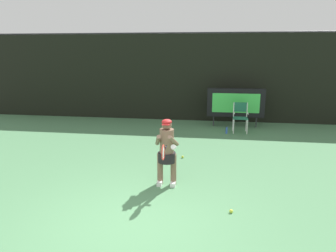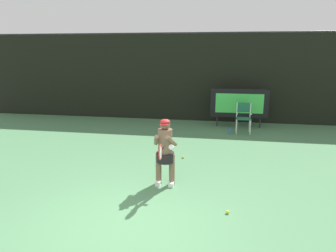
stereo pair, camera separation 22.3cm
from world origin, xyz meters
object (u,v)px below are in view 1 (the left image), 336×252
object	(u,v)px
scoreboard	(236,103)
umpire_chair	(240,116)
tennis_ball_spare	(231,211)
tennis_racket	(163,152)
water_bottle	(227,130)
tennis_ball_loose	(183,157)
tennis_player	(167,149)

from	to	relation	value
scoreboard	umpire_chair	distance (m)	0.92
umpire_chair	tennis_ball_spare	size ratio (longest dim) A/B	15.88
tennis_racket	water_bottle	bearing A→B (deg)	72.09
tennis_racket	tennis_ball_spare	bearing A→B (deg)	-20.91
umpire_chair	tennis_ball_spare	bearing A→B (deg)	-95.79
tennis_ball_spare	tennis_ball_loose	bearing A→B (deg)	112.41
water_bottle	tennis_player	bearing A→B (deg)	-107.84
scoreboard	tennis_player	xyz separation A→B (m)	(-1.85, -5.79, -0.13)
tennis_ball_loose	tennis_racket	bearing A→B (deg)	-93.60
tennis_ball_loose	water_bottle	bearing A→B (deg)	65.27
scoreboard	tennis_ball_spare	xyz separation A→B (m)	(-0.48, -6.88, -0.91)
umpire_chair	water_bottle	distance (m)	0.76
water_bottle	tennis_ball_loose	distance (m)	3.14
water_bottle	tennis_ball_spare	xyz separation A→B (m)	(-0.13, -5.73, -0.09)
tennis_player	tennis_racket	xyz separation A→B (m)	(0.03, -0.64, 0.15)
scoreboard	water_bottle	bearing A→B (deg)	-107.15
umpire_chair	tennis_ball_loose	world-z (taller)	umpire_chair
tennis_racket	scoreboard	bearing A→B (deg)	71.80
umpire_chair	tennis_ball_loose	bearing A→B (deg)	-119.69
tennis_racket	tennis_ball_loose	size ratio (longest dim) A/B	8.85
umpire_chair	tennis_racket	distance (m)	5.92
water_bottle	scoreboard	bearing A→B (deg)	72.85
water_bottle	tennis_ball_loose	world-z (taller)	water_bottle
tennis_ball_loose	scoreboard	bearing A→B (deg)	67.37
umpire_chair	tennis_player	world-z (taller)	tennis_player
tennis_ball_spare	scoreboard	bearing A→B (deg)	86.00
scoreboard	umpire_chair	size ratio (longest dim) A/B	2.04
tennis_racket	tennis_player	bearing A→B (deg)	90.14
umpire_chair	water_bottle	world-z (taller)	umpire_chair
water_bottle	tennis_player	size ratio (longest dim) A/B	0.18
tennis_ball_loose	tennis_ball_spare	distance (m)	3.11
scoreboard	water_bottle	xyz separation A→B (m)	(-0.35, -1.15, -0.82)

